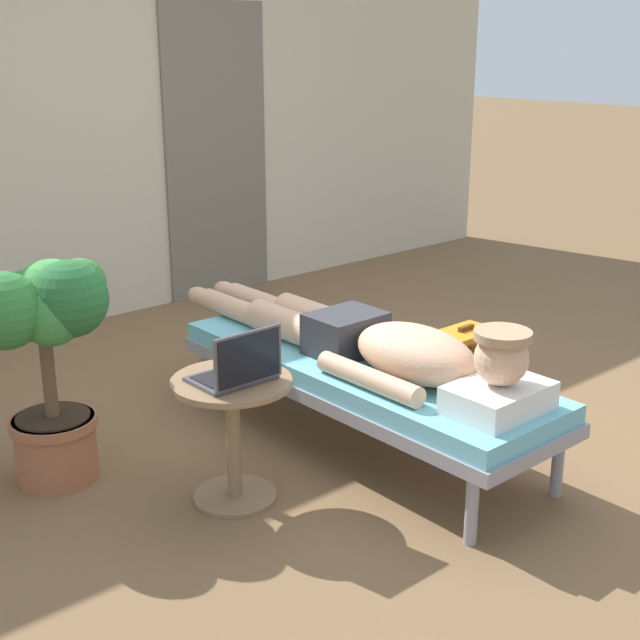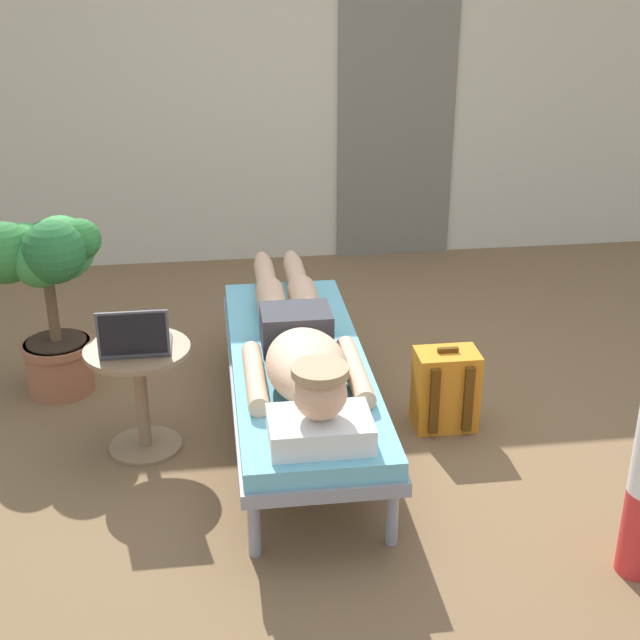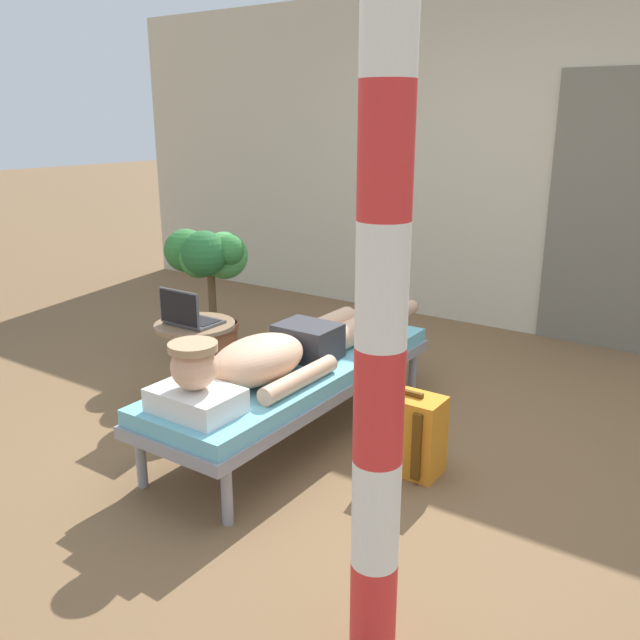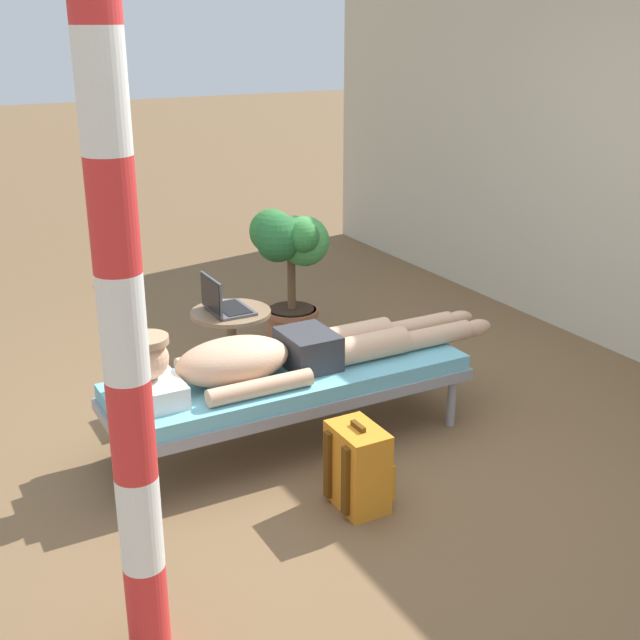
{
  "view_description": "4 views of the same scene",
  "coord_description": "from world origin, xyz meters",
  "px_view_note": "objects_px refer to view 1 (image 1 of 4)",
  "views": [
    {
      "loc": [
        -2.79,
        -2.74,
        1.8
      ],
      "look_at": [
        -0.38,
        0.03,
        0.61
      ],
      "focal_mm": 49.0,
      "sensor_mm": 36.0,
      "label": 1
    },
    {
      "loc": [
        -0.62,
        -3.8,
        2.26
      ],
      "look_at": [
        -0.12,
        0.01,
        0.55
      ],
      "focal_mm": 50.08,
      "sensor_mm": 36.0,
      "label": 2
    },
    {
      "loc": [
        1.8,
        -2.81,
        1.7
      ],
      "look_at": [
        -0.28,
        0.2,
        0.58
      ],
      "focal_mm": 37.44,
      "sensor_mm": 36.0,
      "label": 3
    },
    {
      "loc": [
        3.35,
        -1.87,
        2.17
      ],
      "look_at": [
        -0.42,
        0.19,
        0.59
      ],
      "focal_mm": 46.39,
      "sensor_mm": 36.0,
      "label": 4
    }
  ],
  "objects_px": {
    "lounge_chair": "(362,374)",
    "backpack": "(463,368)",
    "person_reclining": "(377,343)",
    "side_table": "(233,418)",
    "potted_plant": "(44,331)",
    "laptop": "(239,369)"
  },
  "relations": [
    {
      "from": "lounge_chair",
      "to": "backpack",
      "type": "xyz_separation_m",
      "value": [
        0.71,
        -0.0,
        -0.15
      ]
    },
    {
      "from": "person_reclining",
      "to": "side_table",
      "type": "xyz_separation_m",
      "value": [
        -0.73,
        0.07,
        -0.16
      ]
    },
    {
      "from": "person_reclining",
      "to": "potted_plant",
      "type": "bearing_deg",
      "value": 149.75
    },
    {
      "from": "side_table",
      "to": "backpack",
      "type": "distance_m",
      "value": 1.46
    },
    {
      "from": "person_reclining",
      "to": "backpack",
      "type": "relative_size",
      "value": 5.12
    },
    {
      "from": "backpack",
      "to": "potted_plant",
      "type": "bearing_deg",
      "value": 162.17
    },
    {
      "from": "lounge_chair",
      "to": "side_table",
      "type": "relative_size",
      "value": 3.72
    },
    {
      "from": "backpack",
      "to": "side_table",
      "type": "bearing_deg",
      "value": -179.23
    },
    {
      "from": "side_table",
      "to": "laptop",
      "type": "distance_m",
      "value": 0.23
    },
    {
      "from": "person_reclining",
      "to": "side_table",
      "type": "bearing_deg",
      "value": 174.86
    },
    {
      "from": "lounge_chair",
      "to": "side_table",
      "type": "distance_m",
      "value": 0.73
    },
    {
      "from": "lounge_chair",
      "to": "side_table",
      "type": "height_order",
      "value": "side_table"
    },
    {
      "from": "backpack",
      "to": "potted_plant",
      "type": "distance_m",
      "value": 2.07
    },
    {
      "from": "person_reclining",
      "to": "potted_plant",
      "type": "height_order",
      "value": "potted_plant"
    },
    {
      "from": "side_table",
      "to": "potted_plant",
      "type": "distance_m",
      "value": 0.85
    },
    {
      "from": "lounge_chair",
      "to": "laptop",
      "type": "distance_m",
      "value": 0.77
    },
    {
      "from": "side_table",
      "to": "potted_plant",
      "type": "bearing_deg",
      "value": 126.44
    },
    {
      "from": "person_reclining",
      "to": "backpack",
      "type": "distance_m",
      "value": 0.79
    },
    {
      "from": "backpack",
      "to": "potted_plant",
      "type": "xyz_separation_m",
      "value": [
        -1.92,
        0.62,
        0.47
      ]
    },
    {
      "from": "potted_plant",
      "to": "side_table",
      "type": "bearing_deg",
      "value": -53.56
    },
    {
      "from": "person_reclining",
      "to": "backpack",
      "type": "xyz_separation_m",
      "value": [
        0.71,
        0.09,
        -0.32
      ]
    },
    {
      "from": "laptop",
      "to": "potted_plant",
      "type": "xyz_separation_m",
      "value": [
        -0.47,
        0.69,
        0.08
      ]
    }
  ]
}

